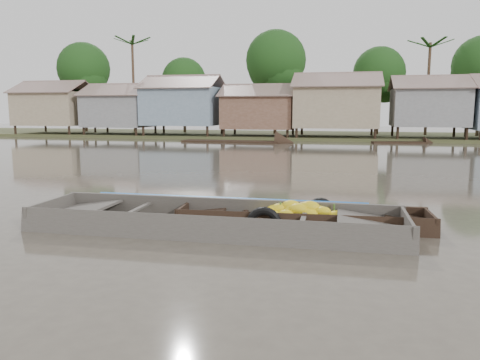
# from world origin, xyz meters

# --- Properties ---
(ground) EXTENTS (120.00, 120.00, 0.00)m
(ground) POSITION_xyz_m (0.00, 0.00, 0.00)
(ground) COLOR #4B4439
(ground) RESTS_ON ground
(riverbank) EXTENTS (120.00, 12.47, 10.22)m
(riverbank) POSITION_xyz_m (3.03, 31.86, 3.07)
(riverbank) COLOR #384723
(riverbank) RESTS_ON ground
(banana_boat) EXTENTS (5.47, 1.60, 0.77)m
(banana_boat) POSITION_xyz_m (2.29, 0.48, 0.15)
(banana_boat) COLOR black
(banana_boat) RESTS_ON ground
(viewer_boat) EXTENTS (7.81, 2.12, 0.63)m
(viewer_boat) POSITION_xyz_m (0.65, -0.24, 0.07)
(viewer_boat) COLOR #433D39
(viewer_boat) RESTS_ON ground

